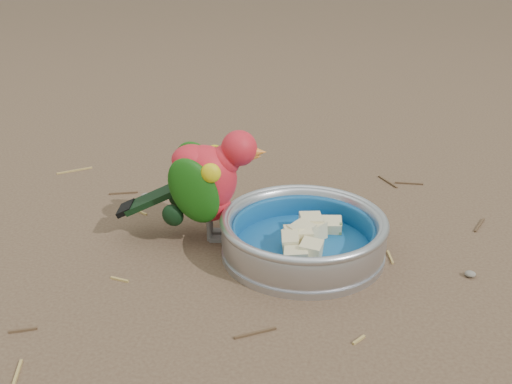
# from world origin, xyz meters

# --- Properties ---
(ground) EXTENTS (60.00, 60.00, 0.00)m
(ground) POSITION_xyz_m (0.00, 0.00, 0.00)
(ground) COLOR brown
(food_bowl) EXTENTS (0.24, 0.24, 0.02)m
(food_bowl) POSITION_xyz_m (0.11, 0.10, 0.01)
(food_bowl) COLOR #B2B2BA
(food_bowl) RESTS_ON ground
(bowl_wall) EXTENTS (0.24, 0.24, 0.04)m
(bowl_wall) POSITION_xyz_m (0.11, 0.10, 0.04)
(bowl_wall) COLOR #B2B2BA
(bowl_wall) RESTS_ON food_bowl
(fruit_wedges) EXTENTS (0.14, 0.14, 0.03)m
(fruit_wedges) POSITION_xyz_m (0.11, 0.10, 0.03)
(fruit_wedges) COLOR beige
(fruit_wedges) RESTS_ON food_bowl
(lory_parrot) EXTENTS (0.22, 0.13, 0.17)m
(lory_parrot) POSITION_xyz_m (-0.04, 0.12, 0.08)
(lory_parrot) COLOR red
(lory_parrot) RESTS_ON ground
(ground_debris) EXTENTS (0.90, 0.80, 0.01)m
(ground_debris) POSITION_xyz_m (0.03, 0.01, 0.00)
(ground_debris) COLOR #A88847
(ground_debris) RESTS_ON ground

